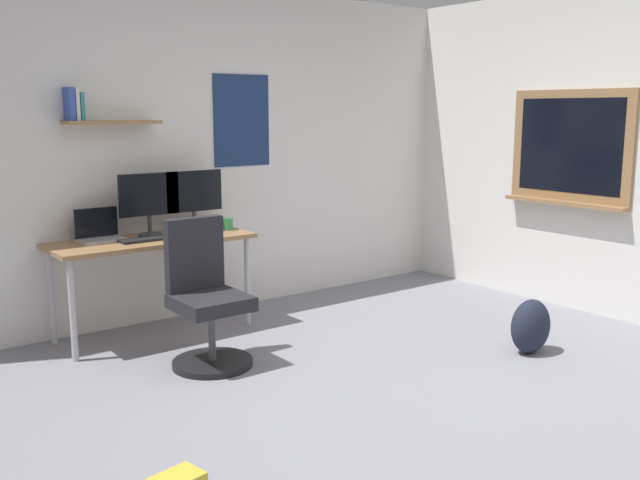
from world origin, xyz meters
The scene contains 11 objects.
ground_plane centered at (0.00, 0.00, 0.00)m, with size 5.20×5.20×0.00m, color gray.
wall_back centered at (0.00, 2.45, 1.30)m, with size 5.00×0.30×2.60m.
desk centered at (-0.68, 2.09, 0.64)m, with size 1.45×0.57×0.72m.
office_chair centered at (-0.66, 1.30, 0.41)m, with size 0.52×0.52×0.95m.
laptop centered at (-1.00, 2.22, 0.78)m, with size 0.31×0.21×0.23m.
monitor_primary centered at (-0.64, 2.18, 0.99)m, with size 0.46×0.17×0.46m.
monitor_secondary centered at (-0.28, 2.18, 0.99)m, with size 0.46×0.17×0.46m.
keyboard centered at (-0.75, 2.01, 0.73)m, with size 0.37×0.13×0.02m, color black.
computer_mouse centered at (-0.47, 2.01, 0.74)m, with size 0.10×0.06×0.03m, color #262628.
coffee_mug centered at (-0.05, 2.06, 0.77)m, with size 0.08×0.08×0.09m, color #338C4C.
backpack centered at (1.18, 0.15, 0.19)m, with size 0.32×0.22×0.38m, color #1E2333.
Camera 1 is at (-2.76, -2.68, 1.64)m, focal length 39.90 mm.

